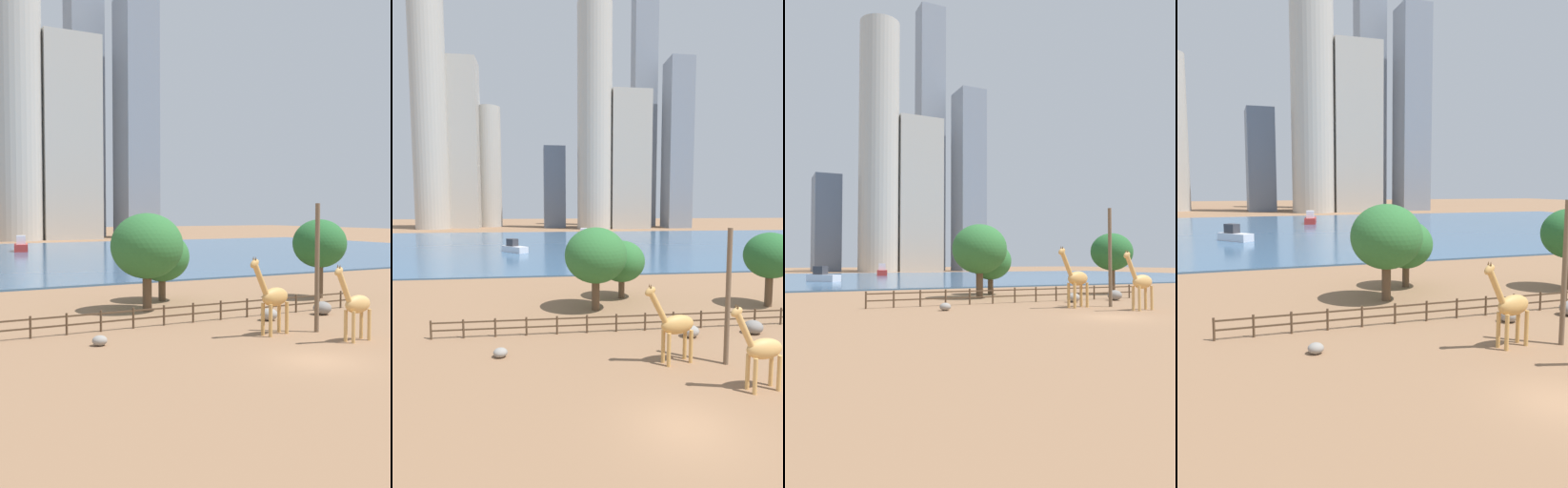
# 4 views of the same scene
# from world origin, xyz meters

# --- Properties ---
(giraffe_tall) EXTENTS (3.32, 1.35, 4.71)m
(giraffe_tall) POSITION_xyz_m (1.84, 6.18, 2.24)
(giraffe_tall) COLOR tan
(giraffe_tall) RESTS_ON ground
(giraffe_companion) EXTENTS (3.03, 1.03, 4.38)m
(giraffe_companion) POSITION_xyz_m (4.83, 2.51, 2.08)
(giraffe_companion) COLOR tan
(giraffe_companion) RESTS_ON ground
(utility_pole) EXTENTS (0.28, 0.28, 7.74)m
(utility_pole) POSITION_xyz_m (4.71, 5.67, 3.87)
(utility_pole) COLOR brown
(utility_pole) RESTS_ON ground
(boulder_near_fence) EXTENTS (0.83, 0.76, 0.57)m
(boulder_near_fence) POSITION_xyz_m (-8.08, 8.32, 0.28)
(boulder_near_fence) COLOR gray
(boulder_near_fence) RESTS_ON ground
(boulder_by_pole) EXTENTS (1.32, 1.24, 0.93)m
(boulder_by_pole) POSITION_xyz_m (9.20, 10.37, 0.47)
(boulder_by_pole) COLOR gray
(boulder_by_pole) RESTS_ON ground
(boulder_small) EXTENTS (1.17, 1.08, 0.81)m
(boulder_small) POSITION_xyz_m (4.51, 10.25, 0.41)
(boulder_small) COLOR gray
(boulder_small) RESTS_ON ground
(enclosure_fence) EXTENTS (26.12, 0.14, 1.30)m
(enclosure_fence) POSITION_xyz_m (-0.14, 12.00, 0.76)
(enclosure_fence) COLOR #4C3826
(enclosure_fence) RESTS_ON ground
(tree_left_large) EXTENTS (4.52, 4.52, 6.64)m
(tree_left_large) POSITION_xyz_m (14.63, 17.10, 4.56)
(tree_left_large) COLOR brown
(tree_left_large) RESTS_ON ground
(tree_center_broad) EXTENTS (4.50, 4.50, 5.64)m
(tree_center_broad) POSITION_xyz_m (2.27, 21.97, 3.60)
(tree_center_broad) COLOR brown
(tree_center_broad) RESTS_ON ground
(tree_right_tall) EXTENTS (5.33, 5.33, 7.16)m
(tree_right_tall) POSITION_xyz_m (-0.91, 17.90, 4.73)
(tree_right_tall) COLOR brown
(tree_right_tall) RESTS_ON ground
(boat_sailboat) EXTENTS (3.82, 6.96, 2.90)m
(boat_sailboat) POSITION_xyz_m (6.74, 90.42, 1.18)
(boat_sailboat) COLOR #B22D28
(boat_sailboat) RESTS_ON harbor_water
(skyline_tower_needle) EXTENTS (16.00, 10.93, 55.52)m
(skyline_tower_needle) POSITION_xyz_m (31.87, 141.73, 27.76)
(skyline_tower_needle) COLOR #B7B2A8
(skyline_tower_needle) RESTS_ON ground
(skyline_block_central) EXTENTS (10.33, 9.19, 108.88)m
(skyline_block_central) POSITION_xyz_m (43.01, 161.20, 54.44)
(skyline_block_central) COLOR gray
(skyline_block_central) RESTS_ON ground
(skyline_block_left) EXTENTS (13.87, 13.87, 87.65)m
(skyline_block_left) POSITION_xyz_m (17.11, 140.24, 43.82)
(skyline_block_left) COLOR #B7B2A8
(skyline_block_left) RESTS_ON ground
(skyline_block_wide) EXTENTS (10.07, 12.18, 70.39)m
(skyline_block_wide) POSITION_xyz_m (53.74, 145.83, 35.20)
(skyline_block_wide) COLOR gray
(skyline_block_wide) RESTS_ON ground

